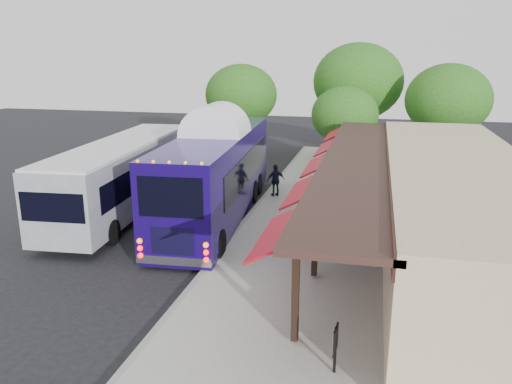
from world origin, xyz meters
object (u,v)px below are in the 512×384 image
Objects in this scene: city_bus at (124,173)px; sign_board at (335,342)px; ped_d at (336,169)px; ped_a at (309,211)px; ped_c at (276,180)px; coach_bus at (217,170)px; ped_b at (325,191)px.

sign_board is at bearing -49.20° from city_bus.
sign_board is (1.47, -17.89, -0.01)m from ped_d.
ped_a is 9.22m from sign_board.
ped_a is 1.18× the size of ped_c.
coach_bus is at bearing -1.89° from city_bus.
city_bus is 6.41× the size of ped_b.
ped_c is at bearing -60.57° from ped_b.
ped_d is at bearing 32.98° from city_bus.
ped_d is (4.85, 7.03, -1.27)m from coach_bus.
ped_b reaches higher than ped_d.
coach_bus reaches higher than city_bus.
ped_b is (0.30, 3.27, 0.01)m from ped_a.
coach_bus reaches higher than ped_c.
ped_c is 4.51m from ped_d.
coach_bus is 8.23× the size of ped_d.
ped_b is at bearing 101.44° from sign_board.
ped_b is at bearing 12.56° from coach_bus.
coach_bus reaches higher than ped_d.
city_bus is at bearing 62.92° from ped_d.
ped_c is at bearing 76.72° from ped_d.
ped_d is at bearing 99.09° from sign_board.
ped_b is 1.70× the size of sign_board.
ped_a reaches higher than ped_c.
coach_bus is at bearing 80.57° from ped_d.
ped_b reaches higher than ped_a.
city_bus is at bearing 139.97° from sign_board.
city_bus is 11.90m from ped_d.
ped_a is 3.28m from ped_b.
city_bus is 6.47× the size of ped_a.
ped_c is (-2.45, 5.33, -0.15)m from ped_a.
sign_board is (6.32, -10.86, -1.28)m from coach_bus.
city_bus is 10.92× the size of sign_board.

